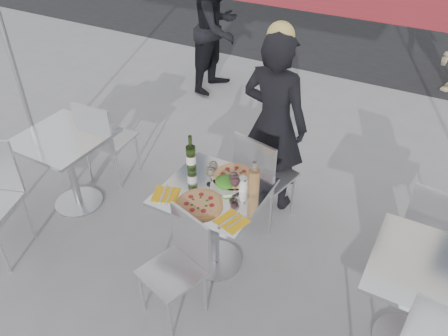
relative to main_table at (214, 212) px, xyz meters
The scene contains 23 objects.
ground 0.54m from the main_table, ahead, with size 80.00×80.00×0.00m, color slate.
street_asphalt 6.52m from the main_table, 90.00° to the left, with size 24.00×5.00×0.00m, color black.
main_table is the anchor object (origin of this frame).
side_table_left 1.50m from the main_table, behind, with size 0.72×0.72×0.75m.
side_table_right 1.50m from the main_table, ahead, with size 0.72×0.72×0.75m.
chair_far 0.62m from the main_table, 81.18° to the left, with size 0.49×0.50×0.91m.
chair_near 0.47m from the main_table, 89.22° to the right, with size 0.46×0.47×0.82m.
side_chair_lfar 1.54m from the main_table, 163.81° to the left, with size 0.44×0.45×0.89m.
side_chair_rfar 1.61m from the main_table, 24.68° to the left, with size 0.45×0.46×0.89m.
woman_diner 0.99m from the main_table, 87.31° to the left, with size 0.60×0.40×1.65m, color black.
pedestrian_a 3.29m from the main_table, 119.41° to the left, with size 0.82×0.64×1.68m, color black.
pizza_near 0.29m from the main_table, 90.53° to the right, with size 0.33×0.33×0.02m.
pizza_far 0.31m from the main_table, 73.70° to the left, with size 0.34×0.34×0.03m.
salad_plate 0.26m from the main_table, 53.16° to the left, with size 0.22×0.22×0.09m.
wine_bottle 0.45m from the main_table, 153.34° to the left, with size 0.07×0.08×0.29m.
carafe 0.44m from the main_table, 16.42° to the left, with size 0.08×0.08×0.29m.
sugar_shaker 0.34m from the main_table, 30.37° to the left, with size 0.06×0.06×0.11m.
wineglass_white_a 0.33m from the main_table, 139.42° to the left, with size 0.07×0.07×0.16m.
wineglass_white_b 0.35m from the main_table, 121.17° to the left, with size 0.07×0.07×0.16m.
wineglass_red_a 0.35m from the main_table, 30.02° to the left, with size 0.07×0.07×0.16m.
wineglass_red_b 0.36m from the main_table, 12.48° to the left, with size 0.07×0.07×0.16m.
napkin_left 0.41m from the main_table, 141.76° to the right, with size 0.23×0.23×0.01m.
napkin_right 0.41m from the main_table, 40.07° to the right, with size 0.22×0.22×0.01m.
Camera 1 is at (1.26, -2.10, 2.72)m, focal length 35.00 mm.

